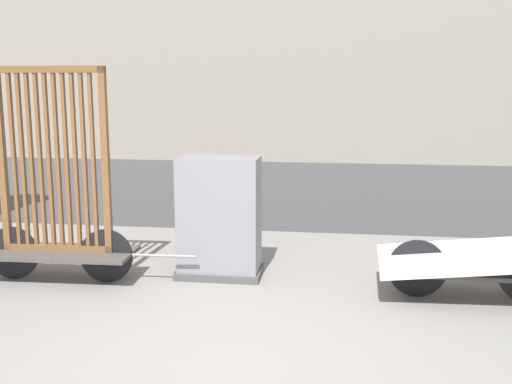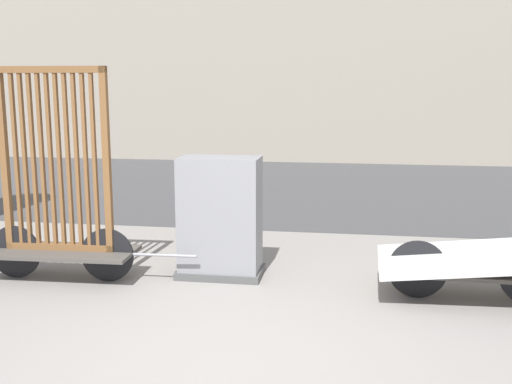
# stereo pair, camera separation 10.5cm
# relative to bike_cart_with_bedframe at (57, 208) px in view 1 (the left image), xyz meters

# --- Properties ---
(ground_plane) EXTENTS (60.00, 60.00, 0.00)m
(ground_plane) POSITION_rel_bike_cart_with_bedframe_xyz_m (2.15, -1.77, -0.80)
(ground_plane) COLOR gray
(road_strip) EXTENTS (56.00, 7.80, 0.01)m
(road_strip) POSITION_rel_bike_cart_with_bedframe_xyz_m (2.15, 6.41, -0.80)
(road_strip) COLOR #424244
(road_strip) RESTS_ON ground_plane
(bike_cart_with_bedframe) EXTENTS (2.33, 0.70, 2.29)m
(bike_cart_with_bedframe) POSITION_rel_bike_cart_with_bedframe_xyz_m (0.00, 0.00, 0.00)
(bike_cart_with_bedframe) COLOR #4C4742
(bike_cart_with_bedframe) RESTS_ON ground_plane
(bike_cart_with_mattress) EXTENTS (2.44, 0.93, 0.60)m
(bike_cart_with_mattress) POSITION_rel_bike_cart_with_bedframe_xyz_m (4.30, -0.00, -0.39)
(bike_cart_with_mattress) COLOR #4C4742
(bike_cart_with_mattress) RESTS_ON ground_plane
(utility_cabinet) EXTENTS (0.93, 0.56, 1.33)m
(utility_cabinet) POSITION_rel_bike_cart_with_bedframe_xyz_m (1.68, 0.40, -0.18)
(utility_cabinet) COLOR #4C4C4C
(utility_cabinet) RESTS_ON ground_plane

